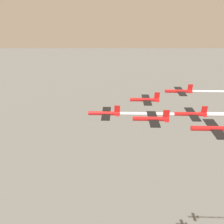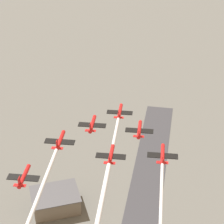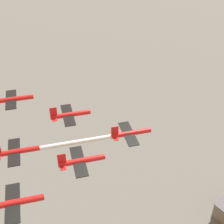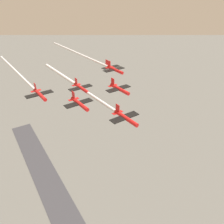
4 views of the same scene
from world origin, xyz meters
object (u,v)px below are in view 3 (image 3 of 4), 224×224
(jet_3, at_px, (12,99))
(jet_5, at_px, (14,203))
(jet_2, at_px, (80,161))
(jet_1, at_px, (69,115))
(jet_4, at_px, (15,152))
(jet_0, at_px, (130,133))

(jet_3, distance_m, jet_5, 30.57)
(jet_5, bearing_deg, jet_3, -180.00)
(jet_2, bearing_deg, jet_1, -180.00)
(jet_2, height_order, jet_3, jet_3)
(jet_2, relative_size, jet_5, 1.00)
(jet_3, height_order, jet_4, jet_3)
(jet_1, distance_m, jet_4, 15.19)
(jet_0, bearing_deg, jet_2, -59.53)
(jet_1, bearing_deg, jet_3, -120.47)
(jet_2, bearing_deg, jet_4, -120.47)
(jet_2, bearing_deg, jet_3, -150.46)
(jet_0, relative_size, jet_5, 1.00)
(jet_0, relative_size, jet_4, 1.00)
(jet_1, xyz_separation_m, jet_5, (16.21, -20.67, -0.74))
(jet_3, xyz_separation_m, jet_4, (14.09, -5.79, -3.99))
(jet_2, height_order, jet_4, jet_2)
(jet_0, xyz_separation_m, jet_1, (-11.97, -9.08, 2.39))
(jet_4, relative_size, jet_5, 1.00)
(jet_1, bearing_deg, jet_0, 59.53)
(jet_4, bearing_deg, jet_1, 120.47)
(jet_0, bearing_deg, jet_1, -120.47)
(jet_0, xyz_separation_m, jet_3, (-23.94, -18.16, 4.14))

